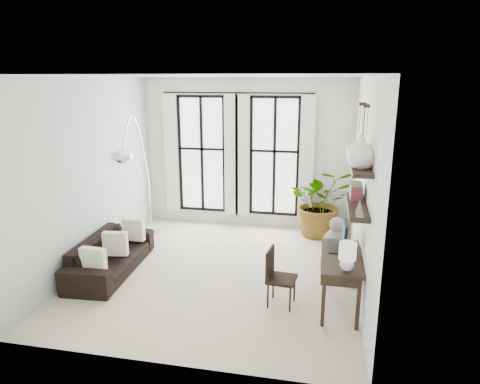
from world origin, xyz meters
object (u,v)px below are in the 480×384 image
(plant, at_px, (321,202))
(buddha, at_px, (336,247))
(desk, at_px, (341,260))
(arc_lamp, at_px, (135,146))
(desk_chair, at_px, (277,273))
(sofa, at_px, (111,254))

(plant, bearing_deg, buddha, -79.41)
(desk, xyz_separation_m, arc_lamp, (-3.64, 1.44, 1.27))
(desk_chair, relative_size, buddha, 0.92)
(sofa, distance_m, desk, 3.80)
(desk, distance_m, arc_lamp, 4.12)
(sofa, height_order, arc_lamp, arc_lamp)
(desk, bearing_deg, desk_chair, -174.69)
(sofa, relative_size, desk_chair, 2.44)
(buddha, bearing_deg, arc_lamp, 178.21)
(plant, bearing_deg, arc_lamp, -156.20)
(sofa, relative_size, arc_lamp, 0.80)
(buddha, bearing_deg, desk_chair, -120.97)
(plant, relative_size, arc_lamp, 0.56)
(plant, height_order, arc_lamp, arc_lamp)
(desk, bearing_deg, buddha, 91.48)
(sofa, xyz_separation_m, buddha, (3.71, 0.87, 0.09))
(plant, xyz_separation_m, buddha, (0.29, -1.58, -0.33))
(desk, distance_m, desk_chair, 0.92)
(sofa, xyz_separation_m, desk_chair, (2.86, -0.54, 0.18))
(desk, distance_m, buddha, 1.37)
(desk_chair, height_order, arc_lamp, arc_lamp)
(desk, xyz_separation_m, desk_chair, (-0.88, -0.08, -0.24))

